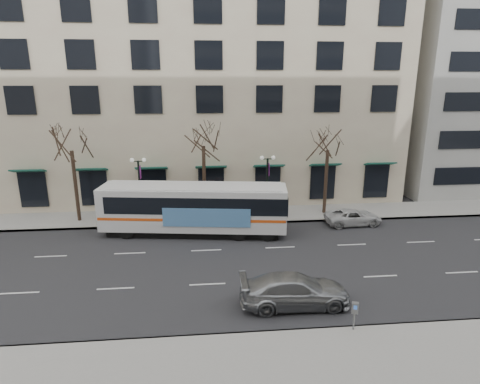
{
  "coord_description": "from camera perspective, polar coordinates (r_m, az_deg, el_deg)",
  "views": [
    {
      "loc": [
        -0.08,
        -22.43,
        11.04
      ],
      "look_at": [
        2.26,
        2.25,
        4.0
      ],
      "focal_mm": 30.0,
      "sensor_mm": 36.0,
      "label": 1
    }
  ],
  "objects": [
    {
      "name": "tree_far_mid",
      "position": [
        31.5,
        -5.27,
        8.25
      ],
      "size": [
        3.6,
        3.6,
        8.55
      ],
      "color": "black",
      "rests_on": "ground"
    },
    {
      "name": "silver_car",
      "position": [
        20.86,
        7.81,
        -13.69
      ],
      "size": [
        5.56,
        2.3,
        1.61
      ],
      "primitive_type": "imported",
      "rotation": [
        0.0,
        0.0,
        1.56
      ],
      "color": "#979A9E",
      "rests_on": "ground"
    },
    {
      "name": "city_bus",
      "position": [
        29.37,
        -6.43,
        -2.19
      ],
      "size": [
        13.72,
        4.75,
        3.65
      ],
      "rotation": [
        0.0,
        0.0,
        -0.14
      ],
      "color": "silver",
      "rests_on": "ground"
    },
    {
      "name": "tree_far_left",
      "position": [
        33.05,
        -23.01,
        7.06
      ],
      "size": [
        3.6,
        3.6,
        8.34
      ],
      "color": "black",
      "rests_on": "ground"
    },
    {
      "name": "tree_far_right",
      "position": [
        33.14,
        12.46,
        7.47
      ],
      "size": [
        3.6,
        3.6,
        8.06
      ],
      "color": "black",
      "rests_on": "ground"
    },
    {
      "name": "building_hotel",
      "position": [
        43.48,
        -8.3,
        16.96
      ],
      "size": [
        40.0,
        20.0,
        24.0
      ],
      "primitive_type": "cube",
      "color": "#BEAA91",
      "rests_on": "ground"
    },
    {
      "name": "white_pickup",
      "position": [
        32.6,
        15.79,
        -3.43
      ],
      "size": [
        4.49,
        2.26,
        1.22
      ],
      "primitive_type": "imported",
      "rotation": [
        0.0,
        0.0,
        1.62
      ],
      "color": "#BCBCBC",
      "rests_on": "ground"
    },
    {
      "name": "lamp_post_right",
      "position": [
        32.08,
        3.89,
        1.2
      ],
      "size": [
        1.22,
        0.45,
        5.21
      ],
      "color": "black",
      "rests_on": "ground"
    },
    {
      "name": "lamp_post_left",
      "position": [
        32.06,
        -14.04,
        0.74
      ],
      "size": [
        1.22,
        0.45,
        5.21
      ],
      "color": "black",
      "rests_on": "ground"
    },
    {
      "name": "pay_station",
      "position": [
        19.24,
        16.03,
        -15.84
      ],
      "size": [
        0.33,
        0.26,
        1.35
      ],
      "rotation": [
        0.0,
        0.0,
        -0.29
      ],
      "color": "slate",
      "rests_on": "sidewalk_near"
    },
    {
      "name": "ground",
      "position": [
        24.99,
        -4.75,
        -10.41
      ],
      "size": [
        160.0,
        160.0,
        0.0
      ],
      "primitive_type": "plane",
      "color": "black",
      "rests_on": "ground"
    },
    {
      "name": "sidewalk_far",
      "position": [
        33.67,
        3.57,
        -3.18
      ],
      "size": [
        80.0,
        4.0,
        0.15
      ],
      "primitive_type": "cube",
      "color": "gray",
      "rests_on": "ground"
    }
  ]
}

